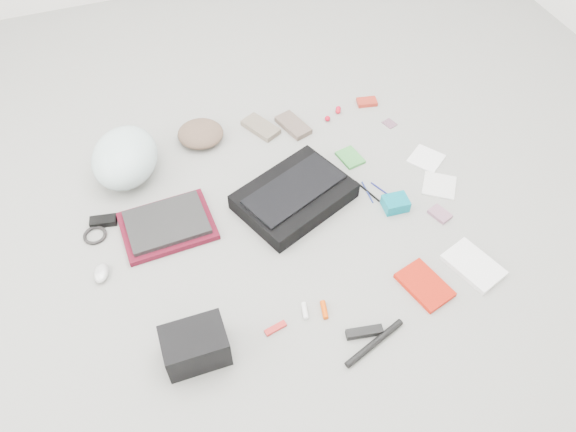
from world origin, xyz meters
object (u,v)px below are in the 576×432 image
object	(u,v)px
messenger_bag	(294,196)
laptop	(167,222)
camera_bag	(195,346)
book_red	(425,285)
bike_helmet	(125,157)
accordion_wallet	(396,203)

from	to	relation	value
messenger_bag	laptop	bearing A→B (deg)	152.93
messenger_bag	camera_bag	world-z (taller)	camera_bag
messenger_bag	laptop	distance (m)	0.53
laptop	book_red	xyz separation A→B (m)	(0.84, -0.61, -0.03)
laptop	bike_helmet	bearing A→B (deg)	102.45
bike_helmet	camera_bag	world-z (taller)	bike_helmet
bike_helmet	camera_bag	xyz separation A→B (m)	(0.07, -0.94, -0.03)
laptop	book_red	world-z (taller)	laptop
messenger_bag	laptop	size ratio (longest dim) A/B	1.44
camera_bag	accordion_wallet	world-z (taller)	camera_bag
book_red	laptop	bearing A→B (deg)	128.86
messenger_bag	camera_bag	xyz separation A→B (m)	(-0.56, -0.54, 0.03)
bike_helmet	book_red	size ratio (longest dim) A/B	1.72
bike_helmet	accordion_wallet	xyz separation A→B (m)	(1.01, -0.57, -0.08)
bike_helmet	accordion_wallet	distance (m)	1.17
book_red	bike_helmet	bearing A→B (deg)	118.80
accordion_wallet	laptop	bearing A→B (deg)	171.21
camera_bag	book_red	world-z (taller)	camera_bag
bike_helmet	camera_bag	size ratio (longest dim) A/B	1.60
messenger_bag	book_red	size ratio (longest dim) A/B	2.27
book_red	accordion_wallet	bearing A→B (deg)	63.76
camera_bag	bike_helmet	bearing A→B (deg)	95.19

